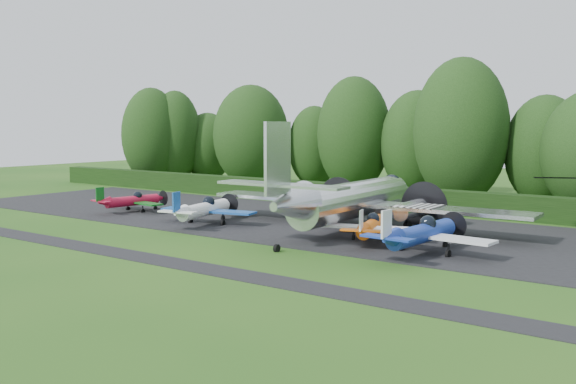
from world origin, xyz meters
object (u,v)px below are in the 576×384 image
Objects in this scene: light_plane_white at (205,209)px; light_plane_red at (133,201)px; light_plane_blue at (422,233)px; transport_plane at (350,200)px; light_plane_orange at (372,226)px.

light_plane_red is at bearing -176.76° from light_plane_white.
light_plane_blue reaches higher than light_plane_white.
light_plane_blue is (7.70, -4.93, -0.93)m from transport_plane.
light_plane_blue reaches higher than light_plane_orange.
transport_plane is 20.13m from light_plane_red.
light_plane_red is (-19.92, -2.65, -1.22)m from transport_plane.
light_plane_orange is (3.45, -3.13, -1.16)m from transport_plane.
transport_plane reaches higher than light_plane_blue.
transport_plane reaches higher than light_plane_orange.
transport_plane is 3.78× the size of light_plane_red.
light_plane_white is (9.89, -1.58, 0.21)m from light_plane_red.
light_plane_blue is (4.25, -1.80, 0.22)m from light_plane_orange.
light_plane_white is at bearing -157.73° from light_plane_orange.
transport_plane reaches higher than light_plane_white.
light_plane_red is 0.78× the size of light_plane_blue.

